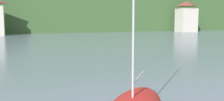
% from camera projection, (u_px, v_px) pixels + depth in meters
% --- Properties ---
extents(wooded_hillside, '(352.00, 56.51, 34.58)m').
position_uv_depth(wooded_hillside, '(48.00, 10.00, 112.16)').
color(wooded_hillside, '#38562D').
rests_on(wooded_hillside, ground_plane).
extents(shore_building_central, '(6.34, 5.29, 10.46)m').
position_uv_depth(shore_building_central, '(186.00, 17.00, 91.75)').
color(shore_building_central, beige).
rests_on(shore_building_central, ground_plane).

